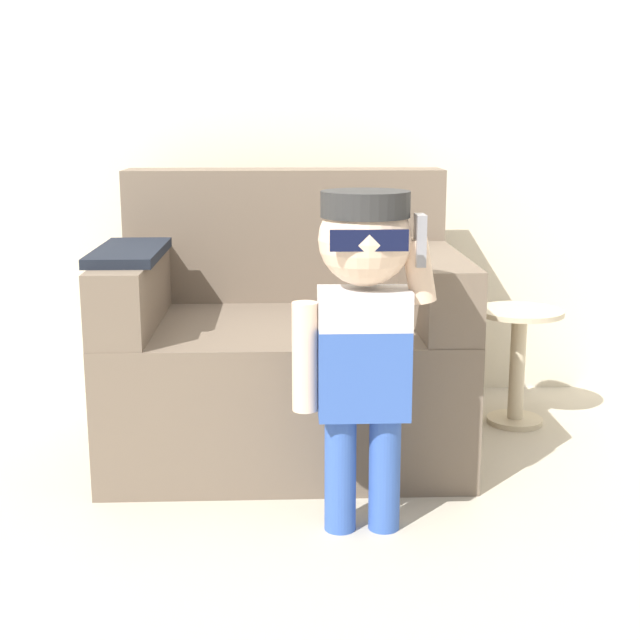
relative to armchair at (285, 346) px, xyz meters
The scene contains 5 objects.
ground_plane 0.41m from the armchair, 40.64° to the right, with size 10.00×10.00×0.00m, color #BCB29E.
wall_back 1.15m from the armchair, 73.17° to the left, with size 10.00×0.05×2.60m.
armchair is the anchor object (origin of this frame).
person_child 0.78m from the armchair, 73.86° to the right, with size 0.37×0.28×0.91m.
side_table 0.86m from the armchair, ahead, with size 0.31×0.31×0.43m.
Camera 1 is at (-0.18, -2.78, 1.09)m, focal length 50.00 mm.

